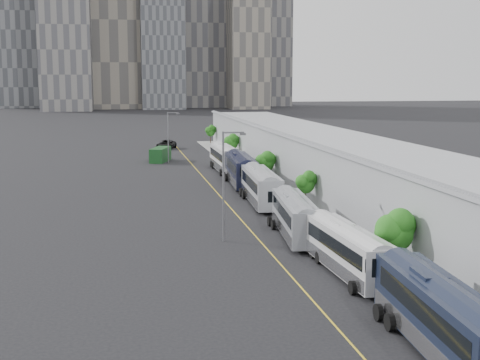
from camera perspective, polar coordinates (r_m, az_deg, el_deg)
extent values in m
cube|color=gray|center=(68.64, 8.88, -3.13)|extent=(10.00, 170.00, 0.12)
cube|color=gold|center=(65.98, 0.21, -3.55)|extent=(0.12, 160.00, 0.02)
cube|color=gray|center=(69.47, 12.06, -0.28)|extent=(12.00, 160.00, 6.80)
cube|color=gray|center=(69.14, 12.12, 1.73)|extent=(12.45, 160.40, 2.57)
cube|color=gray|center=(66.98, 7.48, 2.62)|extent=(0.30, 160.00, 0.40)
cube|color=slate|center=(310.98, -14.79, 14.53)|extent=(22.00, 22.00, 95.00)
cube|color=slate|center=(320.19, -6.70, 13.22)|extent=(20.00, 20.00, 80.00)
cube|color=slate|center=(343.10, -3.51, 15.04)|extent=(24.00, 24.00, 105.00)
cube|color=gray|center=(320.05, 0.71, 12.38)|extent=(18.00, 18.00, 70.00)
cube|color=slate|center=(358.46, 2.35, 13.57)|extent=(22.00, 22.00, 90.00)
cube|color=black|center=(36.04, 16.82, -11.11)|extent=(3.52, 13.41, 3.21)
cube|color=black|center=(35.68, 17.01, -10.33)|extent=(3.47, 11.83, 1.09)
cube|color=silver|center=(36.39, 16.75, -12.63)|extent=(3.54, 13.15, 1.03)
cube|color=black|center=(36.80, 15.85, -7.77)|extent=(1.47, 2.33, 0.31)
cube|color=silver|center=(48.58, 9.19, -5.91)|extent=(2.87, 12.30, 2.96)
cube|color=black|center=(48.28, 9.28, -5.35)|extent=(2.88, 10.83, 1.01)
cube|color=silver|center=(48.83, 9.16, -6.99)|extent=(2.90, 12.06, 0.95)
cube|color=silver|center=(49.51, 8.69, -3.70)|extent=(1.29, 2.11, 0.28)
cube|color=gray|center=(59.41, 4.74, -3.12)|extent=(3.76, 12.74, 3.04)
cube|color=black|center=(59.12, 4.80, -2.63)|extent=(3.67, 11.24, 1.03)
cube|color=silver|center=(59.62, 4.73, -4.03)|extent=(3.78, 12.49, 0.97)
cube|color=gray|center=(60.47, 4.40, -1.30)|extent=(1.46, 2.24, 0.29)
cube|color=#A5A8AF|center=(74.84, 1.80, -0.55)|extent=(3.42, 13.61, 3.27)
cube|color=black|center=(74.55, 1.84, -0.13)|extent=(3.40, 12.00, 1.11)
cube|color=silver|center=(75.01, 1.80, -1.34)|extent=(3.45, 13.34, 1.05)
cube|color=#A5A8AF|center=(76.08, 1.56, 0.96)|extent=(1.47, 2.35, 0.31)
cube|color=black|center=(88.22, 0.07, 0.90)|extent=(3.62, 14.14, 3.39)
cube|color=black|center=(87.94, 0.09, 1.28)|extent=(3.58, 12.47, 1.15)
cube|color=silver|center=(88.38, 0.07, 0.20)|extent=(3.64, 13.86, 1.09)
cube|color=black|center=(89.57, -0.12, 2.21)|extent=(1.54, 2.45, 0.32)
cube|color=white|center=(101.54, -1.31, 1.88)|extent=(2.75, 13.59, 3.29)
cube|color=black|center=(101.27, -1.29, 2.20)|extent=(2.81, 11.96, 1.12)
cube|color=silver|center=(101.67, -1.31, 1.29)|extent=(2.79, 13.32, 1.05)
cube|color=white|center=(102.89, -1.45, 2.97)|extent=(1.36, 2.30, 0.31)
cylinder|color=black|center=(48.35, 12.95, -6.13)|extent=(0.18, 0.18, 3.56)
sphere|color=#1B5A14|center=(47.91, 13.02, -3.94)|extent=(2.73, 2.73, 2.73)
cylinder|color=black|center=(70.46, 5.61, -1.47)|extent=(0.18, 0.18, 3.25)
sphere|color=#1B5A14|center=(70.19, 5.63, -0.15)|extent=(1.90, 1.90, 1.90)
cylinder|color=black|center=(87.80, 2.14, 0.55)|extent=(0.18, 0.18, 3.21)
sphere|color=#1B5A14|center=(87.58, 2.14, 1.65)|extent=(2.42, 2.42, 2.42)
cylinder|color=black|center=(114.29, -0.75, 2.46)|extent=(0.18, 0.18, 3.35)
sphere|color=#1B5A14|center=(114.12, -0.75, 3.33)|extent=(2.31, 2.31, 2.31)
cylinder|color=black|center=(141.25, -2.53, 3.59)|extent=(0.18, 0.18, 3.15)
sphere|color=#1B5A14|center=(141.12, -2.53, 4.23)|extent=(1.89, 1.89, 1.89)
cylinder|color=#59595E|center=(57.12, -1.43, -0.60)|extent=(0.18, 0.18, 9.52)
cylinder|color=#59595E|center=(56.71, -0.55, 4.08)|extent=(1.80, 0.14, 0.14)
cube|color=#59595E|center=(56.86, 0.25, 3.94)|extent=(0.50, 0.22, 0.18)
cylinder|color=#59595E|center=(111.96, -6.16, 3.60)|extent=(0.18, 0.18, 8.46)
cylinder|color=#59595E|center=(111.75, -5.73, 5.72)|extent=(1.80, 0.14, 0.14)
cube|color=#59595E|center=(111.82, -5.32, 5.65)|extent=(0.50, 0.22, 0.18)
cube|color=#123C18|center=(114.48, -6.81, 2.16)|extent=(4.16, 6.96, 2.37)
imported|color=black|center=(135.33, -6.32, 3.03)|extent=(4.89, 6.98, 1.77)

